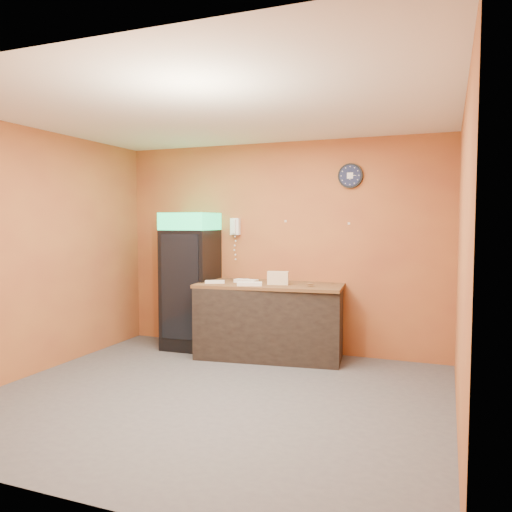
% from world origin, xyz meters
% --- Properties ---
extents(floor, '(4.50, 4.50, 0.00)m').
position_xyz_m(floor, '(0.00, 0.00, 0.00)').
color(floor, '#47474C').
rests_on(floor, ground).
extents(back_wall, '(4.50, 0.02, 2.80)m').
position_xyz_m(back_wall, '(0.00, 2.00, 1.40)').
color(back_wall, '#B66B33').
rests_on(back_wall, floor).
extents(left_wall, '(0.02, 4.00, 2.80)m').
position_xyz_m(left_wall, '(-2.25, 0.00, 1.40)').
color(left_wall, '#B66B33').
rests_on(left_wall, floor).
extents(right_wall, '(0.02, 4.00, 2.80)m').
position_xyz_m(right_wall, '(2.25, 0.00, 1.40)').
color(right_wall, '#B66B33').
rests_on(right_wall, floor).
extents(ceiling, '(4.50, 4.00, 0.02)m').
position_xyz_m(ceiling, '(0.00, 0.00, 2.80)').
color(ceiling, white).
rests_on(ceiling, back_wall).
extents(beverage_cooler, '(0.68, 0.69, 1.86)m').
position_xyz_m(beverage_cooler, '(-1.16, 1.61, 0.91)').
color(beverage_cooler, black).
rests_on(beverage_cooler, floor).
extents(prep_counter, '(1.92, 1.05, 0.91)m').
position_xyz_m(prep_counter, '(0.02, 1.59, 0.46)').
color(prep_counter, black).
rests_on(prep_counter, floor).
extents(wall_clock, '(0.31, 0.06, 0.31)m').
position_xyz_m(wall_clock, '(0.97, 1.97, 2.32)').
color(wall_clock, black).
rests_on(wall_clock, back_wall).
extents(wall_phone, '(0.13, 0.11, 0.23)m').
position_xyz_m(wall_phone, '(-0.62, 1.95, 1.68)').
color(wall_phone, white).
rests_on(wall_phone, back_wall).
extents(butcher_paper, '(1.93, 1.02, 0.04)m').
position_xyz_m(butcher_paper, '(0.02, 1.59, 0.93)').
color(butcher_paper, brown).
rests_on(butcher_paper, prep_counter).
extents(sub_roll_stack, '(0.28, 0.14, 0.17)m').
position_xyz_m(sub_roll_stack, '(0.15, 1.52, 1.04)').
color(sub_roll_stack, beige).
rests_on(sub_roll_stack, butcher_paper).
extents(wrapped_sandwich_left, '(0.27, 0.19, 0.04)m').
position_xyz_m(wrapped_sandwich_left, '(-0.65, 1.36, 0.97)').
color(wrapped_sandwich_left, white).
rests_on(wrapped_sandwich_left, butcher_paper).
extents(wrapped_sandwich_mid, '(0.33, 0.21, 0.04)m').
position_xyz_m(wrapped_sandwich_mid, '(-0.15, 1.31, 0.97)').
color(wrapped_sandwich_mid, white).
rests_on(wrapped_sandwich_mid, butcher_paper).
extents(wrapped_sandwich_right, '(0.32, 0.16, 0.04)m').
position_xyz_m(wrapped_sandwich_right, '(-0.29, 1.56, 0.97)').
color(wrapped_sandwich_right, white).
rests_on(wrapped_sandwich_right, butcher_paper).
extents(kitchen_tool, '(0.05, 0.05, 0.05)m').
position_xyz_m(kitchen_tool, '(-0.30, 1.60, 0.98)').
color(kitchen_tool, silver).
rests_on(kitchen_tool, butcher_paper).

